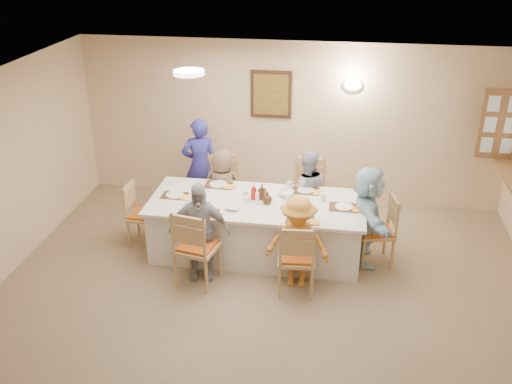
% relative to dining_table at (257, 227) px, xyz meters
% --- Properties ---
extents(ground, '(7.00, 7.00, 0.00)m').
position_rel_dining_table_xyz_m(ground, '(0.24, -1.73, -0.38)').
color(ground, '#856C52').
extents(room_walls, '(7.00, 7.00, 7.00)m').
position_rel_dining_table_xyz_m(room_walls, '(0.24, -1.73, 1.13)').
color(room_walls, beige).
rests_on(room_walls, ground).
extents(wall_picture, '(0.62, 0.05, 0.72)m').
position_rel_dining_table_xyz_m(wall_picture, '(-0.06, 1.74, 1.32)').
color(wall_picture, '#3B2614').
rests_on(wall_picture, room_walls).
extents(wall_sconce, '(0.26, 0.09, 0.18)m').
position_rel_dining_table_xyz_m(wall_sconce, '(1.14, 1.71, 1.52)').
color(wall_sconce, white).
rests_on(wall_sconce, room_walls).
extents(ceiling_light, '(0.36, 0.36, 0.05)m').
position_rel_dining_table_xyz_m(ceiling_light, '(-0.76, -0.23, 2.09)').
color(ceiling_light, white).
rests_on(ceiling_light, room_walls).
extents(shutter_door, '(0.55, 0.04, 1.00)m').
position_rel_dining_table_xyz_m(shutter_door, '(3.19, 1.43, 1.12)').
color(shutter_door, brown).
rests_on(shutter_door, room_walls).
extents(dining_table, '(2.80, 1.18, 0.76)m').
position_rel_dining_table_xyz_m(dining_table, '(0.00, 0.00, 0.00)').
color(dining_table, silver).
rests_on(dining_table, ground).
extents(chair_back_left, '(0.55, 0.55, 0.99)m').
position_rel_dining_table_xyz_m(chair_back_left, '(-0.60, 0.80, 0.12)').
color(chair_back_left, tan).
rests_on(chair_back_left, ground).
extents(chair_back_right, '(0.52, 0.52, 1.02)m').
position_rel_dining_table_xyz_m(chair_back_right, '(0.60, 0.80, 0.13)').
color(chair_back_right, tan).
rests_on(chair_back_right, ground).
extents(chair_front_left, '(0.57, 0.57, 1.02)m').
position_rel_dining_table_xyz_m(chair_front_left, '(-0.60, -0.80, 0.13)').
color(chair_front_left, tan).
rests_on(chair_front_left, ground).
extents(chair_front_right, '(0.49, 0.49, 0.95)m').
position_rel_dining_table_xyz_m(chair_front_right, '(0.60, -0.80, 0.10)').
color(chair_front_right, tan).
rests_on(chair_front_right, ground).
extents(chair_left_end, '(0.43, 0.43, 0.89)m').
position_rel_dining_table_xyz_m(chair_left_end, '(-1.55, 0.00, 0.07)').
color(chair_left_end, tan).
rests_on(chair_left_end, ground).
extents(chair_right_end, '(0.53, 0.53, 0.93)m').
position_rel_dining_table_xyz_m(chair_right_end, '(1.55, 0.00, 0.09)').
color(chair_right_end, tan).
rests_on(chair_right_end, ground).
extents(diner_back_left, '(0.61, 0.42, 1.18)m').
position_rel_dining_table_xyz_m(diner_back_left, '(-0.60, 0.68, 0.21)').
color(diner_back_left, brown).
rests_on(diner_back_left, ground).
extents(diner_back_right, '(0.75, 0.66, 1.23)m').
position_rel_dining_table_xyz_m(diner_back_right, '(0.60, 0.68, 0.24)').
color(diner_back_right, '#9FA4B5').
rests_on(diner_back_right, ground).
extents(diner_front_left, '(0.82, 0.48, 1.28)m').
position_rel_dining_table_xyz_m(diner_front_left, '(-0.60, -0.68, 0.26)').
color(diner_front_left, '#A0A1A6').
rests_on(diner_front_left, ground).
extents(diner_front_right, '(0.80, 0.51, 1.19)m').
position_rel_dining_table_xyz_m(diner_front_right, '(0.60, -0.68, 0.21)').
color(diner_front_right, orange).
rests_on(diner_front_right, ground).
extents(diner_right_end, '(1.35, 0.75, 1.34)m').
position_rel_dining_table_xyz_m(diner_right_end, '(1.42, 0.00, 0.29)').
color(diner_right_end, '#B9E1F3').
rests_on(diner_right_end, ground).
extents(caregiver, '(0.79, 0.74, 1.46)m').
position_rel_dining_table_xyz_m(caregiver, '(-1.05, 1.15, 0.35)').
color(caregiver, '#2E2F92').
rests_on(caregiver, ground).
extents(placemat_fl, '(0.36, 0.27, 0.01)m').
position_rel_dining_table_xyz_m(placemat_fl, '(-0.60, -0.42, 0.38)').
color(placemat_fl, '#472B19').
rests_on(placemat_fl, dining_table).
extents(plate_fl, '(0.23, 0.23, 0.01)m').
position_rel_dining_table_xyz_m(plate_fl, '(-0.60, -0.42, 0.39)').
color(plate_fl, white).
rests_on(plate_fl, dining_table).
extents(napkin_fl, '(0.13, 0.13, 0.01)m').
position_rel_dining_table_xyz_m(napkin_fl, '(-0.42, -0.47, 0.39)').
color(napkin_fl, yellow).
rests_on(napkin_fl, dining_table).
extents(placemat_fr, '(0.34, 0.26, 0.01)m').
position_rel_dining_table_xyz_m(placemat_fr, '(0.60, -0.42, 0.38)').
color(placemat_fr, '#472B19').
rests_on(placemat_fr, dining_table).
extents(plate_fr, '(0.25, 0.25, 0.02)m').
position_rel_dining_table_xyz_m(plate_fr, '(0.60, -0.42, 0.39)').
color(plate_fr, white).
rests_on(plate_fr, dining_table).
extents(napkin_fr, '(0.13, 0.13, 0.01)m').
position_rel_dining_table_xyz_m(napkin_fr, '(0.78, -0.47, 0.39)').
color(napkin_fr, yellow).
rests_on(napkin_fr, dining_table).
extents(placemat_bl, '(0.37, 0.28, 0.01)m').
position_rel_dining_table_xyz_m(placemat_bl, '(-0.60, 0.42, 0.38)').
color(placemat_bl, '#472B19').
rests_on(placemat_bl, dining_table).
extents(plate_bl, '(0.25, 0.25, 0.02)m').
position_rel_dining_table_xyz_m(plate_bl, '(-0.60, 0.42, 0.39)').
color(plate_bl, white).
rests_on(plate_bl, dining_table).
extents(napkin_bl, '(0.14, 0.14, 0.01)m').
position_rel_dining_table_xyz_m(napkin_bl, '(-0.42, 0.37, 0.39)').
color(napkin_bl, yellow).
rests_on(napkin_bl, dining_table).
extents(placemat_br, '(0.36, 0.27, 0.01)m').
position_rel_dining_table_xyz_m(placemat_br, '(0.60, 0.42, 0.38)').
color(placemat_br, '#472B19').
rests_on(placemat_br, dining_table).
extents(plate_br, '(0.22, 0.22, 0.01)m').
position_rel_dining_table_xyz_m(plate_br, '(0.60, 0.42, 0.39)').
color(plate_br, white).
rests_on(plate_br, dining_table).
extents(napkin_br, '(0.15, 0.15, 0.01)m').
position_rel_dining_table_xyz_m(napkin_br, '(0.78, 0.37, 0.39)').
color(napkin_br, yellow).
rests_on(napkin_br, dining_table).
extents(placemat_le, '(0.34, 0.25, 0.01)m').
position_rel_dining_table_xyz_m(placemat_le, '(-1.10, 0.00, 0.38)').
color(placemat_le, '#472B19').
rests_on(placemat_le, dining_table).
extents(plate_le, '(0.23, 0.23, 0.01)m').
position_rel_dining_table_xyz_m(plate_le, '(-1.10, 0.00, 0.39)').
color(plate_le, white).
rests_on(plate_le, dining_table).
extents(napkin_le, '(0.14, 0.14, 0.01)m').
position_rel_dining_table_xyz_m(napkin_le, '(-0.92, -0.05, 0.39)').
color(napkin_le, yellow).
rests_on(napkin_le, dining_table).
extents(placemat_re, '(0.37, 0.28, 0.01)m').
position_rel_dining_table_xyz_m(placemat_re, '(1.12, 0.00, 0.38)').
color(placemat_re, '#472B19').
rests_on(placemat_re, dining_table).
extents(plate_re, '(0.23, 0.23, 0.01)m').
position_rel_dining_table_xyz_m(plate_re, '(1.12, 0.00, 0.39)').
color(plate_re, white).
rests_on(plate_re, dining_table).
extents(napkin_re, '(0.14, 0.14, 0.01)m').
position_rel_dining_table_xyz_m(napkin_re, '(1.30, -0.05, 0.39)').
color(napkin_re, yellow).
rests_on(napkin_re, dining_table).
extents(teacup_a, '(0.12, 0.12, 0.08)m').
position_rel_dining_table_xyz_m(teacup_a, '(-0.84, -0.28, 0.42)').
color(teacup_a, white).
rests_on(teacup_a, dining_table).
extents(teacup_b, '(0.12, 0.12, 0.08)m').
position_rel_dining_table_xyz_m(teacup_b, '(0.37, 0.50, 0.42)').
color(teacup_b, white).
rests_on(teacup_b, dining_table).
extents(bowl_a, '(0.25, 0.25, 0.05)m').
position_rel_dining_table_xyz_m(bowl_a, '(-0.26, -0.26, 0.40)').
color(bowl_a, white).
rests_on(bowl_a, dining_table).
extents(bowl_b, '(0.38, 0.38, 0.07)m').
position_rel_dining_table_xyz_m(bowl_b, '(0.36, 0.23, 0.41)').
color(bowl_b, white).
rests_on(bowl_b, dining_table).
extents(condiment_ketchup, '(0.11, 0.11, 0.22)m').
position_rel_dining_table_xyz_m(condiment_ketchup, '(-0.05, 0.06, 0.49)').
color(condiment_ketchup, '#B1190F').
rests_on(condiment_ketchup, dining_table).
extents(condiment_brown, '(0.13, 0.13, 0.20)m').
position_rel_dining_table_xyz_m(condiment_brown, '(0.06, 0.08, 0.48)').
color(condiment_brown, '#3C2310').
rests_on(condiment_brown, dining_table).
extents(condiment_malt, '(0.15, 0.15, 0.16)m').
position_rel_dining_table_xyz_m(condiment_malt, '(0.14, -0.04, 0.46)').
color(condiment_malt, '#3C2310').
rests_on(condiment_malt, dining_table).
extents(drinking_glass, '(0.07, 0.07, 0.11)m').
position_rel_dining_table_xyz_m(drinking_glass, '(-0.15, 0.05, 0.44)').
color(drinking_glass, silver).
rests_on(drinking_glass, dining_table).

